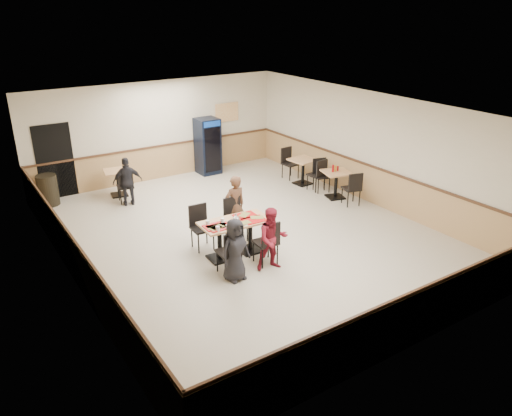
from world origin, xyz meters
TOP-DOWN VIEW (x-y plane):
  - ground at (0.00, 0.00)m, footprint 10.00×10.00m
  - room_shell at (1.78, 2.55)m, footprint 10.00×10.00m
  - main_table at (-0.75, -0.74)m, footprint 1.54×0.83m
  - main_chairs at (-0.80, -0.74)m, footprint 1.43×1.83m
  - diner_woman_left at (-1.28, -1.63)m, footprint 0.68×0.49m
  - diner_woman_right at (-0.42, -1.67)m, footprint 0.75×0.65m
  - diner_man_opposite at (-0.22, 0.15)m, footprint 0.54×0.36m
  - lone_diner at (-1.65, 3.35)m, footprint 0.83×0.48m
  - tabletop_clutter at (-0.83, -0.80)m, footprint 1.38×0.67m
  - side_table_near at (3.40, 0.66)m, footprint 0.89×0.89m
  - side_table_near_chair_south at (3.40, 0.05)m, footprint 0.56×0.56m
  - side_table_near_chair_north at (3.40, 1.28)m, footprint 0.56×0.56m
  - side_table_far at (3.34, 2.07)m, footprint 0.79×0.79m
  - side_table_far_chair_south at (3.34, 1.45)m, footprint 0.50×0.50m
  - side_table_far_chair_north at (3.34, 2.70)m, footprint 0.50×0.50m
  - condiment_caddy at (3.37, 0.71)m, footprint 0.23×0.06m
  - back_table at (-1.65, 4.20)m, footprint 0.81×0.81m
  - back_table_chair_lone at (-1.65, 3.60)m, footprint 0.51×0.51m
  - pepsi_cooler at (1.46, 4.59)m, footprint 0.68×0.69m
  - trash_bin at (-3.48, 4.55)m, footprint 0.53×0.53m

SIDE VIEW (x-z plane):
  - ground at x=0.00m, z-range 0.00..0.00m
  - trash_bin at x=-3.48m, z-range 0.00..0.84m
  - back_table_chair_lone at x=-1.65m, z-range 0.00..0.95m
  - side_table_near_chair_south at x=3.40m, z-range 0.00..0.98m
  - side_table_near_chair_north at x=3.40m, z-range 0.00..0.98m
  - side_table_far_chair_south at x=3.34m, z-range 0.00..0.99m
  - side_table_far_chair_north at x=3.34m, z-range 0.00..0.99m
  - back_table at x=-1.65m, z-range 0.12..0.88m
  - main_chairs at x=-0.80m, z-range 0.00..1.02m
  - side_table_near at x=3.40m, z-range 0.13..0.90m
  - side_table_far at x=3.34m, z-range 0.13..0.91m
  - main_table at x=-0.75m, z-range 0.13..0.94m
  - room_shell at x=1.78m, z-range -4.42..5.58m
  - diner_woman_left at x=-1.28m, z-range 0.00..1.30m
  - lone_diner at x=-1.65m, z-range 0.00..1.34m
  - diner_woman_right at x=-0.42m, z-range 0.00..1.35m
  - diner_man_opposite at x=-0.22m, z-range 0.00..1.47m
  - tabletop_clutter at x=-0.83m, z-range 0.77..0.89m
  - condiment_caddy at x=3.37m, z-range 0.76..0.96m
  - pepsi_cooler at x=1.46m, z-range 0.00..1.78m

